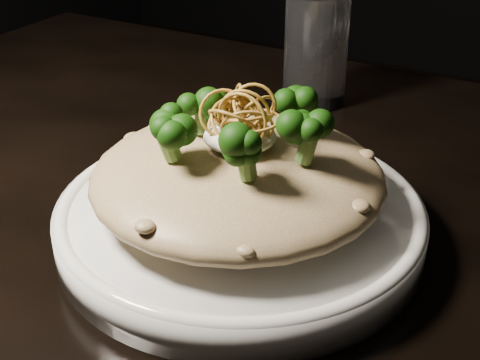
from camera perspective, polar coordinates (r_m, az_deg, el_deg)
name	(u,v)px	position (r m, az deg, el deg)	size (l,w,h in m)	color
table	(216,252)	(0.70, -2.04, -6.14)	(1.10, 0.80, 0.75)	black
plate	(240,220)	(0.56, 0.00, -3.46)	(0.31, 0.31, 0.03)	white
risotto	(238,176)	(0.54, -0.20, 0.32)	(0.24, 0.24, 0.05)	brown
broccoli	(245,119)	(0.51, 0.39, 5.23)	(0.15, 0.15, 0.05)	black
cheese	(240,136)	(0.53, 0.00, 3.74)	(0.06, 0.06, 0.02)	silver
shallots	(243,105)	(0.52, 0.24, 6.46)	(0.06, 0.06, 0.04)	brown
drinking_glass	(316,50)	(0.82, 6.48, 11.00)	(0.08, 0.08, 0.13)	silver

